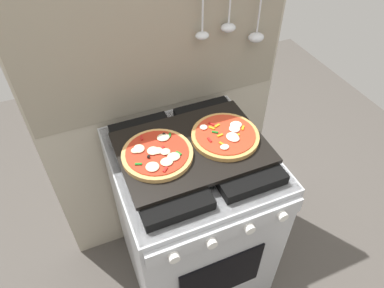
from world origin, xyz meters
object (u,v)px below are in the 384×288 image
baking_tray (192,148)px  pizza_right (225,136)px  pizza_left (157,154)px  stove (192,219)px

baking_tray → pizza_right: size_ratio=2.11×
baking_tray → pizza_left: pizza_left is taller
stove → pizza_right: size_ratio=3.52×
stove → pizza_right: 0.50m
baking_tray → pizza_left: bearing=-179.5°
baking_tray → pizza_left: 0.14m
baking_tray → pizza_left: (-0.13, -0.00, 0.02)m
pizza_left → pizza_right: (0.27, -0.01, -0.00)m
stove → pizza_left: 0.50m
pizza_right → baking_tray: bearing=176.6°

